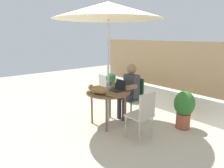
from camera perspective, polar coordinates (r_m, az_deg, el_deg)
ground_plane at (r=4.55m, az=-0.98°, el=-10.87°), size 14.00×14.00×0.00m
fence_back at (r=6.03m, az=16.88°, el=3.12°), size 5.57×0.08×1.72m
planter_wall_low at (r=5.61m, az=12.58°, el=-3.51°), size 5.01×0.20×0.55m
patio_table at (r=4.33m, az=-1.02°, el=-3.01°), size 0.91×0.91×0.72m
patio_umbrella at (r=4.18m, az=-1.11°, el=19.49°), size 2.12×2.12×2.48m
chair_occupied at (r=4.86m, az=6.04°, el=-2.71°), size 0.40×0.40×0.90m
chair_empty at (r=3.75m, az=8.44°, el=-7.67°), size 0.42×0.42×0.90m
person_seated at (r=4.71m, az=4.75°, el=-1.07°), size 0.48×0.48×1.24m
laptop at (r=4.42m, az=1.76°, el=-0.91°), size 0.32×0.27×0.21m
cat at (r=4.14m, az=-3.71°, el=-1.63°), size 0.65×0.28×0.17m
potted_plant_near_fence at (r=6.68m, az=-0.29°, el=0.31°), size 0.33×0.33×0.69m
potted_plant_by_chair at (r=4.45m, az=19.18°, el=-6.08°), size 0.41×0.41×0.78m
potted_plant_corner at (r=5.97m, az=5.10°, el=-1.17°), size 0.41×0.41×0.70m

